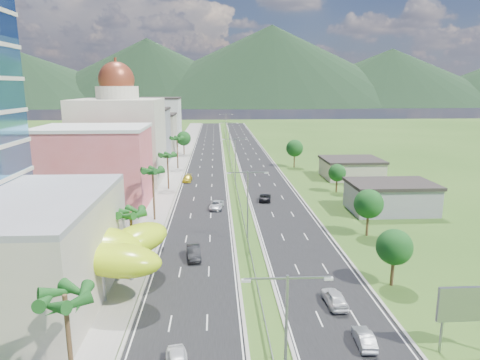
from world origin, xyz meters
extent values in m
plane|color=#2D5119|center=(0.00, 0.00, 0.00)|extent=(500.00, 500.00, 0.00)
cube|color=black|center=(-7.50, 90.00, 0.02)|extent=(11.00, 260.00, 0.04)
cube|color=black|center=(7.50, 90.00, 0.02)|extent=(11.00, 260.00, 0.04)
cube|color=gray|center=(-17.00, 90.00, 0.06)|extent=(7.00, 260.00, 0.12)
cube|color=gray|center=(0.00, 72.00, 0.62)|extent=(0.08, 216.00, 0.28)
cube|color=gray|center=(0.00, 174.00, 0.35)|extent=(0.10, 0.12, 0.70)
cylinder|color=gray|center=(0.00, -25.00, 5.50)|extent=(0.20, 0.20, 11.00)
cube|color=gray|center=(-1.44, -25.00, 10.80)|extent=(2.88, 0.12, 0.12)
cube|color=gray|center=(1.44, -25.00, 10.80)|extent=(2.88, 0.12, 0.12)
cube|color=silver|center=(-2.72, -25.00, 10.70)|extent=(0.60, 0.25, 0.18)
cube|color=silver|center=(2.72, -25.00, 10.70)|extent=(0.60, 0.25, 0.18)
cylinder|color=gray|center=(0.00, 10.00, 5.50)|extent=(0.20, 0.20, 11.00)
cube|color=gray|center=(-1.44, 10.00, 10.80)|extent=(2.88, 0.12, 0.12)
cube|color=gray|center=(1.44, 10.00, 10.80)|extent=(2.88, 0.12, 0.12)
cube|color=silver|center=(-2.72, 10.00, 10.70)|extent=(0.60, 0.25, 0.18)
cube|color=silver|center=(2.72, 10.00, 10.70)|extent=(0.60, 0.25, 0.18)
cylinder|color=gray|center=(0.00, 50.00, 5.50)|extent=(0.20, 0.20, 11.00)
cube|color=gray|center=(-1.44, 50.00, 10.80)|extent=(2.88, 0.12, 0.12)
cube|color=gray|center=(1.44, 50.00, 10.80)|extent=(2.88, 0.12, 0.12)
cube|color=silver|center=(-2.72, 50.00, 10.70)|extent=(0.60, 0.25, 0.18)
cube|color=silver|center=(2.72, 50.00, 10.70)|extent=(0.60, 0.25, 0.18)
cylinder|color=gray|center=(0.00, 95.00, 5.50)|extent=(0.20, 0.20, 11.00)
cube|color=gray|center=(-1.44, 95.00, 10.80)|extent=(2.88, 0.12, 0.12)
cube|color=gray|center=(1.44, 95.00, 10.80)|extent=(2.88, 0.12, 0.12)
cube|color=silver|center=(-2.72, 95.00, 10.70)|extent=(0.60, 0.25, 0.18)
cube|color=silver|center=(2.72, 95.00, 10.70)|extent=(0.60, 0.25, 0.18)
cylinder|color=gray|center=(0.00, 140.00, 5.50)|extent=(0.20, 0.20, 11.00)
cube|color=gray|center=(-1.44, 140.00, 10.80)|extent=(2.88, 0.12, 0.12)
cube|color=gray|center=(1.44, 140.00, 10.80)|extent=(2.88, 0.12, 0.12)
cube|color=silver|center=(-2.72, 140.00, 10.70)|extent=(0.60, 0.25, 0.18)
cube|color=silver|center=(2.72, 140.00, 10.70)|extent=(0.60, 0.25, 0.18)
cylinder|color=gray|center=(-24.00, -2.00, 2.00)|extent=(0.50, 0.50, 4.00)
cylinder|color=gray|center=(-17.00, -7.00, 2.00)|extent=(0.50, 0.50, 4.00)
cylinder|color=gray|center=(-21.00, -10.00, 2.00)|extent=(0.50, 0.50, 4.00)
cylinder|color=gray|center=(-15.00, -2.00, 2.00)|extent=(0.50, 0.50, 4.00)
cube|color=#D55759|center=(-28.00, 32.00, 7.50)|extent=(20.00, 15.00, 15.00)
cube|color=beige|center=(-28.00, 55.00, 10.00)|extent=(20.00, 20.00, 20.00)
cylinder|color=beige|center=(-28.00, 55.00, 21.50)|extent=(10.00, 10.00, 3.00)
sphere|color=brown|center=(-28.00, 55.00, 24.50)|extent=(8.40, 8.40, 8.40)
cube|color=gray|center=(-27.00, 80.00, 8.00)|extent=(16.00, 15.00, 16.00)
cube|color=#ACA28D|center=(-27.00, 102.00, 6.50)|extent=(16.00, 15.00, 13.00)
cube|color=silver|center=(-27.00, 125.00, 9.00)|extent=(16.00, 15.00, 18.00)
cylinder|color=gray|center=(15.00, -18.00, 1.60)|extent=(0.24, 0.24, 3.20)
cube|color=#D85919|center=(17.00, -18.00, 4.60)|extent=(5.20, 0.35, 3.20)
cube|color=gray|center=(28.00, 25.00, 2.50)|extent=(15.00, 10.00, 5.00)
cube|color=#ACA28D|center=(30.00, 55.00, 2.20)|extent=(14.00, 12.00, 4.40)
cylinder|color=#47301C|center=(-15.50, -22.00, 4.25)|extent=(0.36, 0.36, 8.50)
cylinder|color=#47301C|center=(-15.50, 2.00, 3.75)|extent=(0.36, 0.36, 7.50)
cylinder|color=#47301C|center=(-15.50, 22.00, 4.50)|extent=(0.36, 0.36, 9.00)
cylinder|color=#47301C|center=(-15.50, 45.00, 4.00)|extent=(0.36, 0.36, 8.00)
cylinder|color=#47301C|center=(-15.50, 70.00, 4.40)|extent=(0.36, 0.36, 8.80)
cylinder|color=#47301C|center=(-15.50, 95.00, 2.45)|extent=(0.40, 0.40, 4.90)
sphere|color=#174C19|center=(-15.50, 95.00, 5.60)|extent=(4.90, 4.90, 4.90)
cylinder|color=#47301C|center=(16.00, -5.00, 2.10)|extent=(0.40, 0.40, 4.20)
sphere|color=#174C19|center=(16.00, -5.00, 4.80)|extent=(4.20, 4.20, 4.20)
cylinder|color=#47301C|center=(19.00, 12.00, 2.27)|extent=(0.40, 0.40, 4.55)
sphere|color=#174C19|center=(19.00, 12.00, 5.20)|extent=(4.55, 4.55, 4.55)
cylinder|color=#47301C|center=(22.00, 40.00, 1.92)|extent=(0.40, 0.40, 3.85)
sphere|color=#174C19|center=(22.00, 40.00, 4.40)|extent=(3.85, 3.85, 3.85)
cylinder|color=#47301C|center=(18.00, 70.00, 2.45)|extent=(0.40, 0.40, 4.90)
sphere|color=#174C19|center=(18.00, 70.00, 5.60)|extent=(4.90, 4.90, 4.90)
imported|color=black|center=(-7.79, 4.37, 0.86)|extent=(2.29, 5.14, 1.64)
imported|color=#B5B9BE|center=(-4.59, 28.42, 0.76)|extent=(3.04, 5.47, 1.45)
imported|color=gold|center=(-11.71, 52.76, 0.77)|extent=(2.33, 5.16, 1.47)
imported|color=silver|center=(7.95, -9.27, 0.86)|extent=(2.16, 4.90, 1.64)
imported|color=#9A9BA1|center=(8.66, -16.57, 0.71)|extent=(1.63, 4.13, 1.34)
imported|color=black|center=(5.36, 33.73, 0.73)|extent=(2.97, 5.26, 1.39)
imported|color=black|center=(-12.30, 6.74, 0.60)|extent=(0.62, 1.77, 1.12)
camera|label=1|loc=(-4.57, -50.67, 23.10)|focal=32.00mm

